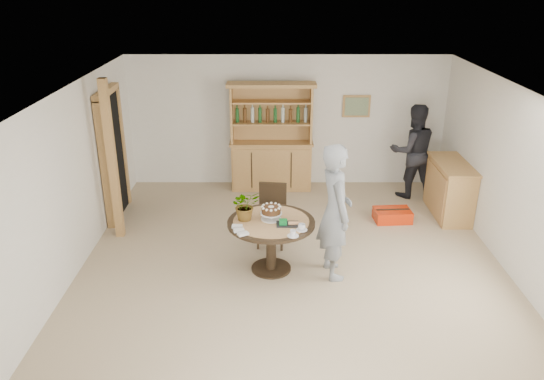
{
  "coord_description": "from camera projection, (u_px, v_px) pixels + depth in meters",
  "views": [
    {
      "loc": [
        -0.28,
        -6.33,
        3.9
      ],
      "look_at": [
        -0.29,
        0.55,
        1.05
      ],
      "focal_mm": 35.0,
      "sensor_mm": 36.0,
      "label": 1
    }
  ],
  "objects": [
    {
      "name": "red_suitcase",
      "position": [
        392.0,
        215.0,
        8.91
      ],
      "size": [
        0.63,
        0.44,
        0.21
      ],
      "rotation": [
        0.0,
        0.0,
        0.07
      ],
      "color": "red",
      "rests_on": "ground"
    },
    {
      "name": "hutch",
      "position": [
        271.0,
        154.0,
        10.07
      ],
      "size": [
        1.62,
        0.54,
        2.04
      ],
      "color": "tan",
      "rests_on": "ground"
    },
    {
      "name": "gift_tray",
      "position": [
        287.0,
        223.0,
        7.07
      ],
      "size": [
        0.3,
        0.2,
        0.08
      ],
      "color": "black",
      "rests_on": "dining_table"
    },
    {
      "name": "pine_post",
      "position": [
        112.0,
        161.0,
        7.97
      ],
      "size": [
        0.12,
        0.12,
        2.5
      ],
      "primitive_type": "cube",
      "color": "tan",
      "rests_on": "ground"
    },
    {
      "name": "teen_boy",
      "position": [
        335.0,
        212.0,
        7.04
      ],
      "size": [
        0.57,
        0.76,
        1.88
      ],
      "primitive_type": "imported",
      "rotation": [
        0.0,
        0.0,
        1.76
      ],
      "color": "gray",
      "rests_on": "ground"
    },
    {
      "name": "flower_vase",
      "position": [
        245.0,
        205.0,
        7.16
      ],
      "size": [
        0.47,
        0.44,
        0.42
      ],
      "primitive_type": "imported",
      "rotation": [
        0.0,
        0.0,
        0.35
      ],
      "color": "#3F7233",
      "rests_on": "dining_table"
    },
    {
      "name": "birthday_cake",
      "position": [
        271.0,
        211.0,
        7.2
      ],
      "size": [
        0.3,
        0.3,
        0.2
      ],
      "color": "white",
      "rests_on": "dining_table"
    },
    {
      "name": "ground",
      "position": [
        293.0,
        275.0,
        7.34
      ],
      "size": [
        7.0,
        7.0,
        0.0
      ],
      "primitive_type": "plane",
      "color": "tan",
      "rests_on": "ground"
    },
    {
      "name": "napkins",
      "position": [
        240.0,
        230.0,
        6.9
      ],
      "size": [
        0.24,
        0.33,
        0.03
      ],
      "color": "white",
      "rests_on": "dining_table"
    },
    {
      "name": "coffee_cup_b",
      "position": [
        293.0,
        234.0,
        6.77
      ],
      "size": [
        0.15,
        0.15,
        0.08
      ],
      "color": "white",
      "rests_on": "dining_table"
    },
    {
      "name": "sideboard",
      "position": [
        450.0,
        189.0,
        9.01
      ],
      "size": [
        0.54,
        1.26,
        0.94
      ],
      "color": "tan",
      "rests_on": "ground"
    },
    {
      "name": "coffee_cup_a",
      "position": [
        302.0,
        227.0,
        6.92
      ],
      "size": [
        0.15,
        0.15,
        0.09
      ],
      "color": "white",
      "rests_on": "dining_table"
    },
    {
      "name": "doorway",
      "position": [
        112.0,
        153.0,
        8.77
      ],
      "size": [
        0.13,
        1.1,
        2.18
      ],
      "color": "black",
      "rests_on": "ground"
    },
    {
      "name": "room_shell",
      "position": [
        295.0,
        156.0,
        6.68
      ],
      "size": [
        6.04,
        7.04,
        2.52
      ],
      "color": "white",
      "rests_on": "ground"
    },
    {
      "name": "dining_table",
      "position": [
        271.0,
        231.0,
        7.26
      ],
      "size": [
        1.2,
        1.2,
        0.76
      ],
      "color": "black",
      "rests_on": "ground"
    },
    {
      "name": "dining_chair",
      "position": [
        272.0,
        210.0,
        8.05
      ],
      "size": [
        0.47,
        0.47,
        0.95
      ],
      "rotation": [
        0.0,
        0.0,
        -0.12
      ],
      "color": "black",
      "rests_on": "ground"
    },
    {
      "name": "adult_person",
      "position": [
        413.0,
        151.0,
        9.64
      ],
      "size": [
        0.91,
        0.74,
        1.74
      ],
      "primitive_type": "imported",
      "rotation": [
        0.0,
        0.0,
        3.24
      ],
      "color": "black",
      "rests_on": "ground"
    }
  ]
}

